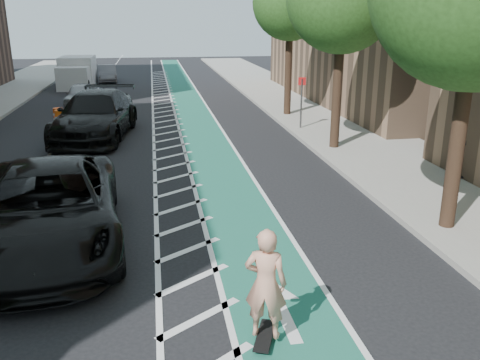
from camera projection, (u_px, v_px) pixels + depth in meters
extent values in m
plane|color=black|center=(121.00, 255.00, 11.33)|extent=(120.00, 120.00, 0.00)
cube|color=#195A45|center=(207.00, 145.00, 21.20)|extent=(2.00, 90.00, 0.01)
cube|color=silver|center=(171.00, 146.00, 20.96)|extent=(1.40, 90.00, 0.01)
cube|color=gray|center=(355.00, 137.00, 22.21)|extent=(5.00, 90.00, 0.15)
cube|color=gray|center=(301.00, 139.00, 21.82)|extent=(0.12, 90.00, 0.16)
cylinder|color=#382619|center=(458.00, 145.00, 11.92)|extent=(0.36, 0.36, 4.40)
cylinder|color=#382619|center=(339.00, 96.00, 19.43)|extent=(0.36, 0.36, 4.40)
cylinder|color=#382619|center=(286.00, 74.00, 26.94)|extent=(0.36, 0.36, 4.40)
sphere|color=#224617|center=(288.00, 2.00, 25.84)|extent=(4.20, 4.20, 4.20)
cylinder|color=#4C4C4C|center=(301.00, 105.00, 23.44)|extent=(0.08, 0.08, 2.40)
cube|color=red|center=(302.00, 81.00, 23.11)|extent=(0.35, 0.02, 0.35)
cube|color=black|center=(265.00, 335.00, 8.30)|extent=(0.56, 0.93, 0.03)
cylinder|color=black|center=(262.00, 328.00, 8.62)|extent=(0.06, 0.08, 0.07)
cylinder|color=black|center=(273.00, 329.00, 8.59)|extent=(0.06, 0.08, 0.07)
cylinder|color=black|center=(256.00, 349.00, 8.06)|extent=(0.06, 0.08, 0.07)
cylinder|color=black|center=(268.00, 351.00, 8.03)|extent=(0.06, 0.08, 0.07)
imported|color=tan|center=(266.00, 284.00, 8.01)|extent=(0.80, 0.66, 1.87)
imported|color=black|center=(48.00, 208.00, 11.53)|extent=(3.79, 7.06, 1.88)
imported|color=black|center=(96.00, 115.00, 22.15)|extent=(3.72, 7.21, 2.00)
imported|color=#9D9DA2|center=(81.00, 95.00, 30.32)|extent=(1.74, 4.00, 1.34)
imported|color=#5C5A60|center=(107.00, 73.00, 41.88)|extent=(1.79, 4.20, 1.35)
imported|color=black|center=(463.00, 151.00, 16.28)|extent=(0.91, 1.00, 1.69)
cube|color=silver|center=(78.00, 71.00, 39.29)|extent=(2.48, 3.58, 2.22)
cube|color=silver|center=(73.00, 79.00, 36.86)|extent=(2.24, 1.80, 1.67)
cylinder|color=black|center=(59.00, 86.00, 36.43)|extent=(0.29, 0.78, 0.78)
cylinder|color=black|center=(87.00, 85.00, 36.73)|extent=(0.29, 0.78, 0.78)
cylinder|color=black|center=(68.00, 79.00, 40.20)|extent=(0.29, 0.78, 0.78)
cylinder|color=black|center=(94.00, 79.00, 40.50)|extent=(0.29, 0.78, 0.78)
cylinder|color=#D55D0B|center=(46.00, 189.00, 14.20)|extent=(0.56, 0.56, 0.96)
cylinder|color=silver|center=(47.00, 195.00, 14.24)|extent=(0.57, 0.57, 0.13)
cylinder|color=silver|center=(46.00, 185.00, 14.15)|extent=(0.57, 0.57, 0.13)
cylinder|color=black|center=(48.00, 205.00, 14.34)|extent=(0.71, 0.71, 0.04)
cylinder|color=#FE5A0D|center=(62.00, 121.00, 23.57)|extent=(0.58, 0.58, 1.00)
cylinder|color=silver|center=(62.00, 124.00, 23.62)|extent=(0.59, 0.59, 0.13)
cylinder|color=silver|center=(62.00, 118.00, 23.53)|extent=(0.59, 0.59, 0.13)
cylinder|color=black|center=(63.00, 131.00, 23.72)|extent=(0.73, 0.73, 0.04)
cylinder|color=#FF490D|center=(58.00, 116.00, 25.16)|extent=(0.47, 0.47, 0.81)
cylinder|color=silver|center=(59.00, 119.00, 25.20)|extent=(0.48, 0.48, 0.11)
cylinder|color=silver|center=(58.00, 114.00, 25.12)|extent=(0.48, 0.48, 0.11)
cylinder|color=black|center=(59.00, 124.00, 25.28)|extent=(0.59, 0.59, 0.04)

